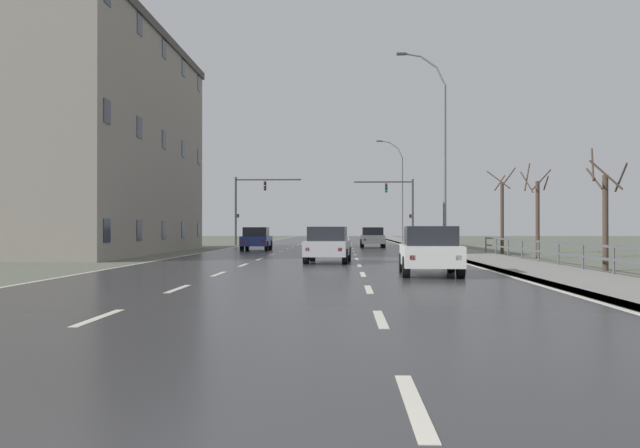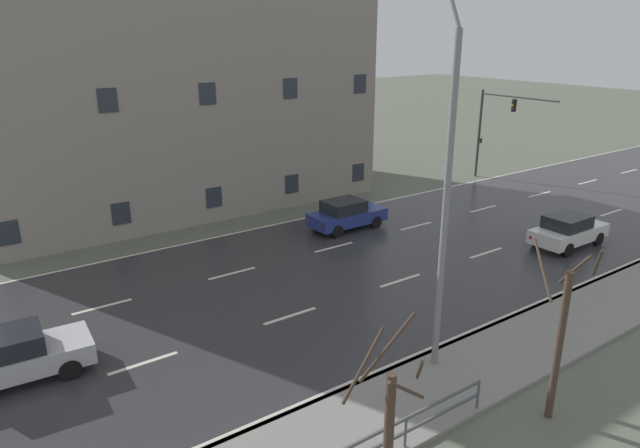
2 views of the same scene
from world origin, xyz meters
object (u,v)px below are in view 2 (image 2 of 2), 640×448
Objects in this scene: car_near_right at (346,214)px; car_near_left at (15,356)px; car_far_right at (568,230)px; street_lamp_midground at (442,185)px; traffic_signal_left at (494,121)px; brick_building at (163,87)px.

car_near_left is (5.20, -16.26, 0.00)m from car_near_right.
car_near_left is at bearing -97.27° from car_far_right.
car_far_right is at bearing 41.10° from car_near_right.
street_lamp_midground is at bearing -26.25° from car_near_right.
traffic_signal_left reaches higher than car_near_right.
brick_building reaches higher than car_near_right.
car_near_right is at bearing 154.27° from street_lamp_midground.
car_near_right is 13.73m from brick_building.
brick_building reaches higher than street_lamp_midground.
car_near_left is at bearing -120.92° from street_lamp_midground.
car_far_right is (-3.51, 12.76, -4.95)m from street_lamp_midground.
street_lamp_midground is 0.53× the size of brick_building.
traffic_signal_left is 1.47× the size of car_near_right.
brick_building is (-22.87, 0.42, 0.94)m from street_lamp_midground.
street_lamp_midground is 2.82× the size of car_near_left.
street_lamp_midground reaches higher than car_far_right.
car_near_right is (-11.59, 5.58, -4.95)m from street_lamp_midground.
car_far_right is (2.88, 23.44, 0.00)m from car_near_left.
brick_building reaches higher than car_near_left.
car_near_right and car_far_right have the same top height.
car_near_left is 23.61m from car_far_right.
car_far_right is 23.70m from brick_building.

